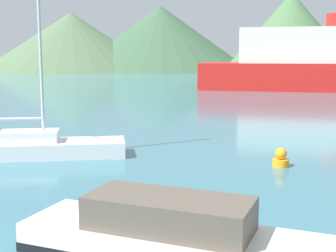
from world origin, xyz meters
TOP-DOWN VIEW (x-y plane):
  - motorboat_near at (3.65, 4.65)m, footprint 8.38×3.44m
  - sailboat_inner at (-4.40, 13.06)m, footprint 7.49×3.81m
  - ferry_distant at (13.65, 51.57)m, footprint 30.15×11.20m
  - buoy_marker at (5.07, 13.03)m, footprint 0.59×0.59m
  - hill_west at (-38.55, 107.74)m, footprint 43.94×43.94m
  - hill_central at (-17.43, 113.94)m, footprint 45.61×45.61m
  - hill_east at (13.01, 99.29)m, footprint 29.14×29.14m

SIDE VIEW (x-z plane):
  - buoy_marker at x=5.07m, z-range -0.06..0.61m
  - motorboat_near at x=3.65m, z-range -0.51..1.26m
  - sailboat_inner at x=-4.40m, z-range -4.43..5.31m
  - ferry_distant at x=13.65m, z-range -1.21..7.22m
  - hill_west at x=-38.55m, z-range 0.00..14.09m
  - hill_central at x=-17.43m, z-range 0.00..15.98m
  - hill_east at x=13.01m, z-range 0.00..16.81m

